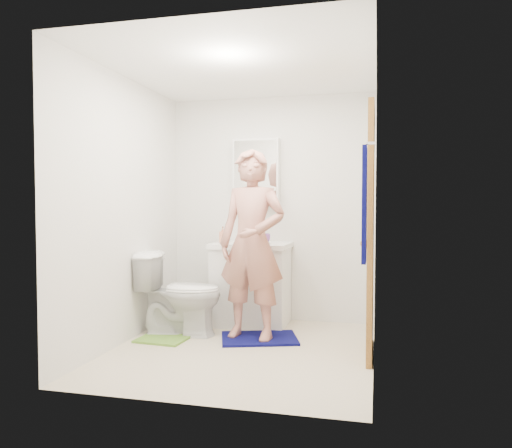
{
  "coord_description": "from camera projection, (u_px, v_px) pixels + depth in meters",
  "views": [
    {
      "loc": [
        1.12,
        -4.08,
        1.26
      ],
      "look_at": [
        0.06,
        0.25,
        1.08
      ],
      "focal_mm": 35.0,
      "sensor_mm": 36.0,
      "label": 1
    }
  ],
  "objects": [
    {
      "name": "vanity_cabinet",
      "position": [
        251.0,
        286.0,
        5.19
      ],
      "size": [
        0.75,
        0.55,
        0.8
      ],
      "primitive_type": "cube",
      "color": "white",
      "rests_on": "floor"
    },
    {
      "name": "sink_basin",
      "position": [
        251.0,
        244.0,
        5.17
      ],
      "size": [
        0.4,
        0.4,
        0.03
      ],
      "primitive_type": "cylinder",
      "color": "white",
      "rests_on": "countertop"
    },
    {
      "name": "faucet",
      "position": [
        255.0,
        236.0,
        5.34
      ],
      "size": [
        0.03,
        0.03,
        0.12
      ],
      "primitive_type": "cylinder",
      "color": "silver",
      "rests_on": "countertop"
    },
    {
      "name": "medicine_cabinet",
      "position": [
        256.0,
        172.0,
        5.36
      ],
      "size": [
        0.5,
        0.12,
        0.7
      ],
      "primitive_type": "cube",
      "color": "white",
      "rests_on": "wall_back"
    },
    {
      "name": "floor",
      "position": [
        242.0,
        351.0,
        4.28
      ],
      "size": [
        2.2,
        2.4,
        0.02
      ],
      "primitive_type": "cube",
      "color": "beige",
      "rests_on": "ground"
    },
    {
      "name": "countertop",
      "position": [
        251.0,
        245.0,
        5.17
      ],
      "size": [
        0.79,
        0.59,
        0.05
      ],
      "primitive_type": "cube",
      "color": "white",
      "rests_on": "vanity_cabinet"
    },
    {
      "name": "door",
      "position": [
        371.0,
        232.0,
        4.13
      ],
      "size": [
        0.05,
        0.8,
        2.05
      ],
      "primitive_type": "cube",
      "color": "#9F692C",
      "rests_on": "ground"
    },
    {
      "name": "wall_back",
      "position": [
        271.0,
        209.0,
        5.41
      ],
      "size": [
        2.2,
        0.02,
        2.4
      ],
      "primitive_type": "cube",
      "color": "silver",
      "rests_on": "ground"
    },
    {
      "name": "door_knob",
      "position": [
        365.0,
        244.0,
        3.83
      ],
      "size": [
        0.07,
        0.07,
        0.07
      ],
      "primitive_type": "sphere",
      "color": "gold",
      "rests_on": "door"
    },
    {
      "name": "towel",
      "position": [
        364.0,
        205.0,
        3.43
      ],
      "size": [
        0.03,
        0.24,
        0.8
      ],
      "primitive_type": "cube",
      "color": "#08094C",
      "rests_on": "wall_right"
    },
    {
      "name": "man",
      "position": [
        252.0,
        244.0,
        4.57
      ],
      "size": [
        0.69,
        0.5,
        1.73
      ],
      "primitive_type": "imported",
      "rotation": [
        0.0,
        0.0,
        -0.14
      ],
      "color": "tan",
      "rests_on": "bath_mat"
    },
    {
      "name": "wall_right",
      "position": [
        376.0,
        211.0,
        3.97
      ],
      "size": [
        0.02,
        2.4,
        2.4
      ],
      "primitive_type": "cube",
      "color": "silver",
      "rests_on": "ground"
    },
    {
      "name": "towel_hook",
      "position": [
        371.0,
        143.0,
        3.4
      ],
      "size": [
        0.06,
        0.02,
        0.02
      ],
      "primitive_type": "cylinder",
      "rotation": [
        0.0,
        1.57,
        0.0
      ],
      "color": "silver",
      "rests_on": "wall_right"
    },
    {
      "name": "wall_front",
      "position": [
        190.0,
        213.0,
        3.06
      ],
      "size": [
        2.2,
        0.02,
        2.4
      ],
      "primitive_type": "cube",
      "color": "silver",
      "rests_on": "ground"
    },
    {
      "name": "soap_dispenser",
      "position": [
        223.0,
        234.0,
        5.21
      ],
      "size": [
        0.1,
        0.1,
        0.17
      ],
      "primitive_type": "imported",
      "rotation": [
        0.0,
        0.0,
        0.34
      ],
      "color": "tan",
      "rests_on": "countertop"
    },
    {
      "name": "mirror_panel",
      "position": [
        255.0,
        171.0,
        5.3
      ],
      "size": [
        0.46,
        0.01,
        0.66
      ],
      "primitive_type": "cube",
      "color": "white",
      "rests_on": "wall_back"
    },
    {
      "name": "toothbrush_cup",
      "position": [
        265.0,
        238.0,
        5.2
      ],
      "size": [
        0.14,
        0.14,
        0.1
      ],
      "primitive_type": "imported",
      "rotation": [
        0.0,
        0.0,
        -0.16
      ],
      "color": "#7C4291",
      "rests_on": "countertop"
    },
    {
      "name": "wall_left",
      "position": [
        123.0,
        210.0,
        4.49
      ],
      "size": [
        0.02,
        2.4,
        2.4
      ],
      "primitive_type": "cube",
      "color": "silver",
      "rests_on": "ground"
    },
    {
      "name": "toilet",
      "position": [
        180.0,
        293.0,
        4.78
      ],
      "size": [
        0.83,
        0.54,
        0.8
      ],
      "primitive_type": "imported",
      "rotation": [
        0.0,
        0.0,
        1.7
      ],
      "color": "white",
      "rests_on": "floor"
    },
    {
      "name": "green_rug",
      "position": [
        163.0,
        339.0,
        4.6
      ],
      "size": [
        0.47,
        0.4,
        0.02
      ],
      "primitive_type": "cube",
      "rotation": [
        0.0,
        0.0,
        -0.08
      ],
      "color": "#669832",
      "rests_on": "floor"
    },
    {
      "name": "bath_mat",
      "position": [
        259.0,
        338.0,
        4.61
      ],
      "size": [
        0.81,
        0.68,
        0.02
      ],
      "primitive_type": "cube",
      "rotation": [
        0.0,
        0.0,
        0.32
      ],
      "color": "#08094C",
      "rests_on": "floor"
    },
    {
      "name": "ceiling",
      "position": [
        242.0,
        66.0,
        4.18
      ],
      "size": [
        2.2,
        2.4,
        0.02
      ],
      "primitive_type": "cube",
      "color": "white",
      "rests_on": "ground"
    }
  ]
}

